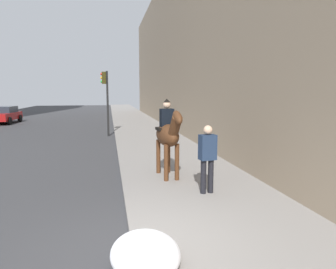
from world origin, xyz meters
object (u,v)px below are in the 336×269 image
mounted_horse_near (168,134)px  pedestrian_greeting (207,155)px  car_near_lane (3,115)px  traffic_light_near_curb (106,93)px

mounted_horse_near → pedestrian_greeting: size_ratio=1.36×
pedestrian_greeting → car_near_lane: bearing=20.1°
car_near_lane → traffic_light_near_curb: traffic_light_near_curb is taller
pedestrian_greeting → car_near_lane: 23.80m
mounted_horse_near → car_near_lane: (19.40, 10.49, -0.65)m
pedestrian_greeting → car_near_lane: size_ratio=0.39×
mounted_horse_near → pedestrian_greeting: 1.78m
mounted_horse_near → traffic_light_near_curb: bearing=-174.7°
traffic_light_near_curb → pedestrian_greeting: bearing=-167.8°
car_near_lane → traffic_light_near_curb: (-9.43, -8.66, 1.83)m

